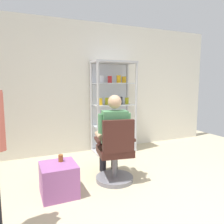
% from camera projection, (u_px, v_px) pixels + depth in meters
% --- Properties ---
extents(back_wall, '(6.00, 0.10, 2.70)m').
position_uv_depth(back_wall, '(91.00, 88.00, 4.66)').
color(back_wall, silver).
rests_on(back_wall, ground).
extents(display_cabinet_main, '(0.90, 0.45, 1.90)m').
position_uv_depth(display_cabinet_main, '(113.00, 106.00, 4.66)').
color(display_cabinet_main, '#B7B7BC').
rests_on(display_cabinet_main, ground).
extents(office_chair, '(0.60, 0.56, 0.96)m').
position_uv_depth(office_chair, '(116.00, 156.00, 3.19)').
color(office_chair, slate).
rests_on(office_chair, ground).
extents(seated_shopkeeper, '(0.54, 0.61, 1.29)m').
position_uv_depth(seated_shopkeeper, '(113.00, 133.00, 3.31)').
color(seated_shopkeeper, black).
rests_on(seated_shopkeeper, ground).
extents(storage_crate, '(0.45, 0.46, 0.42)m').
position_uv_depth(storage_crate, '(59.00, 180.00, 2.85)').
color(storage_crate, '#9E599E').
rests_on(storage_crate, ground).
extents(tea_glass, '(0.06, 0.06, 0.09)m').
position_uv_depth(tea_glass, '(61.00, 158.00, 2.91)').
color(tea_glass, brown).
rests_on(tea_glass, storage_crate).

